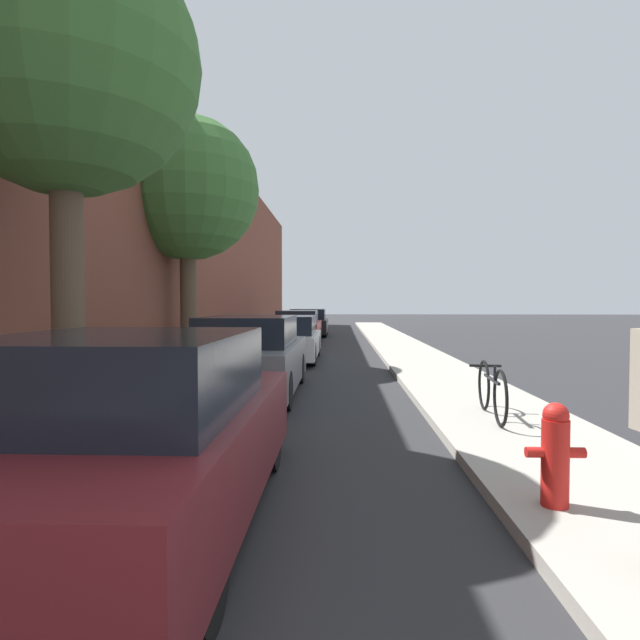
% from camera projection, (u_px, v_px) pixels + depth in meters
% --- Properties ---
extents(ground_plane, '(120.00, 120.00, 0.00)m').
position_uv_depth(ground_plane, '(316.00, 361.00, 14.65)').
color(ground_plane, '#28282B').
extents(sidewalk_left, '(2.00, 52.00, 0.12)m').
position_uv_depth(sidewalk_left, '(215.00, 359.00, 14.76)').
color(sidewalk_left, '#9E998E').
rests_on(sidewalk_left, ground).
extents(sidewalk_right, '(2.00, 52.00, 0.12)m').
position_uv_depth(sidewalk_right, '(418.00, 359.00, 14.54)').
color(sidewalk_right, '#9E998E').
rests_on(sidewalk_right, ground).
extents(building_facade_left, '(0.70, 52.00, 7.71)m').
position_uv_depth(building_facade_left, '(168.00, 226.00, 14.69)').
color(building_facade_left, brown).
rests_on(building_facade_left, ground).
extents(parked_car_maroon, '(1.89, 4.07, 1.44)m').
position_uv_depth(parked_car_maroon, '(132.00, 435.00, 3.83)').
color(parked_car_maroon, black).
rests_on(parked_car_maroon, ground).
extents(parked_car_grey, '(1.71, 4.33, 1.42)m').
position_uv_depth(parked_car_grey, '(251.00, 358.00, 9.25)').
color(parked_car_grey, black).
rests_on(parked_car_grey, ground).
extents(parked_car_white, '(1.83, 4.25, 1.29)m').
position_uv_depth(parked_car_white, '(286.00, 339.00, 14.80)').
color(parked_car_white, black).
rests_on(parked_car_white, ground).
extents(parked_car_red, '(1.73, 4.63, 1.36)m').
position_uv_depth(parked_car_red, '(298.00, 328.00, 20.64)').
color(parked_car_red, black).
rests_on(parked_car_red, ground).
extents(parked_car_black, '(1.91, 3.93, 1.35)m').
position_uv_depth(parked_car_black, '(308.00, 323.00, 25.83)').
color(parked_car_black, black).
rests_on(parked_car_black, ground).
extents(street_tree_near, '(3.05, 3.05, 5.82)m').
position_uv_depth(street_tree_near, '(64.00, 63.00, 5.81)').
color(street_tree_near, brown).
rests_on(street_tree_near, sidewalk_left).
extents(street_tree_far, '(3.77, 3.77, 6.44)m').
position_uv_depth(street_tree_far, '(187.00, 190.00, 13.51)').
color(street_tree_far, brown).
rests_on(street_tree_far, sidewalk_left).
extents(fire_hydrant, '(0.44, 0.20, 0.79)m').
position_uv_depth(fire_hydrant, '(555.00, 453.00, 3.89)').
color(fire_hydrant, red).
rests_on(fire_hydrant, sidewalk_right).
extents(bicycle, '(0.44, 1.76, 0.72)m').
position_uv_depth(bicycle, '(491.00, 390.00, 6.90)').
color(bicycle, black).
rests_on(bicycle, sidewalk_right).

